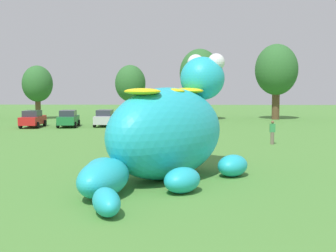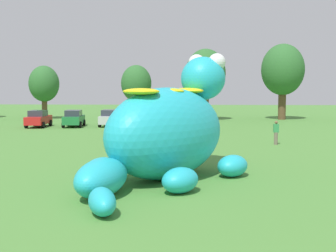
{
  "view_description": "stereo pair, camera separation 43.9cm",
  "coord_description": "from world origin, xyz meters",
  "px_view_note": "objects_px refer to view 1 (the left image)",
  "views": [
    {
      "loc": [
        1.38,
        -19.89,
        4.19
      ],
      "look_at": [
        0.75,
        1.24,
        2.29
      ],
      "focal_mm": 47.81,
      "sensor_mm": 36.0,
      "label": 1
    },
    {
      "loc": [
        1.82,
        -19.87,
        4.19
      ],
      "look_at": [
        0.75,
        1.24,
        2.29
      ],
      "focal_mm": 47.81,
      "sensor_mm": 36.0,
      "label": 2
    }
  ],
  "objects_px": {
    "car_silver": "(105,118)",
    "spectator_near_inflatable": "(272,133)",
    "car_red": "(33,119)",
    "spectator_mid_field": "(113,133)",
    "giant_inflatable_creature": "(167,132)",
    "car_green": "(68,119)"
  },
  "relations": [
    {
      "from": "giant_inflatable_creature",
      "to": "spectator_near_inflatable",
      "type": "height_order",
      "value": "giant_inflatable_creature"
    },
    {
      "from": "car_green",
      "to": "spectator_mid_field",
      "type": "xyz_separation_m",
      "value": [
        6.74,
        -14.18,
        -0.01
      ]
    },
    {
      "from": "car_silver",
      "to": "spectator_near_inflatable",
      "type": "relative_size",
      "value": 2.41
    },
    {
      "from": "car_red",
      "to": "car_silver",
      "type": "xyz_separation_m",
      "value": [
        7.17,
        1.32,
        0.0
      ]
    },
    {
      "from": "car_silver",
      "to": "spectator_near_inflatable",
      "type": "bearing_deg",
      "value": -43.96
    },
    {
      "from": "car_green",
      "to": "car_silver",
      "type": "xyz_separation_m",
      "value": [
        3.65,
        0.79,
        0.0
      ]
    },
    {
      "from": "giant_inflatable_creature",
      "to": "car_green",
      "type": "bearing_deg",
      "value": 113.47
    },
    {
      "from": "car_silver",
      "to": "car_green",
      "type": "bearing_deg",
      "value": -167.7
    },
    {
      "from": "car_silver",
      "to": "spectator_mid_field",
      "type": "bearing_deg",
      "value": -78.32
    },
    {
      "from": "car_green",
      "to": "spectator_near_inflatable",
      "type": "distance_m",
      "value": 22.43
    },
    {
      "from": "car_silver",
      "to": "giant_inflatable_creature",
      "type": "bearing_deg",
      "value": -74.31
    },
    {
      "from": "car_green",
      "to": "car_silver",
      "type": "distance_m",
      "value": 3.73
    },
    {
      "from": "giant_inflatable_creature",
      "to": "spectator_near_inflatable",
      "type": "xyz_separation_m",
      "value": [
        7.18,
        12.06,
        -1.28
      ]
    },
    {
      "from": "car_red",
      "to": "spectator_mid_field",
      "type": "relative_size",
      "value": 2.42
    },
    {
      "from": "giant_inflatable_creature",
      "to": "car_red",
      "type": "height_order",
      "value": "giant_inflatable_creature"
    },
    {
      "from": "spectator_mid_field",
      "to": "giant_inflatable_creature",
      "type": "bearing_deg",
      "value": -69.13
    },
    {
      "from": "spectator_near_inflatable",
      "to": "car_silver",
      "type": "bearing_deg",
      "value": 136.04
    },
    {
      "from": "car_red",
      "to": "spectator_near_inflatable",
      "type": "relative_size",
      "value": 2.42
    },
    {
      "from": "giant_inflatable_creature",
      "to": "spectator_near_inflatable",
      "type": "distance_m",
      "value": 14.09
    },
    {
      "from": "car_green",
      "to": "spectator_near_inflatable",
      "type": "xyz_separation_m",
      "value": [
        18.14,
        -13.18,
        -0.01
      ]
    },
    {
      "from": "car_green",
      "to": "car_red",
      "type": "bearing_deg",
      "value": -171.59
    },
    {
      "from": "giant_inflatable_creature",
      "to": "car_silver",
      "type": "relative_size",
      "value": 2.72
    }
  ]
}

